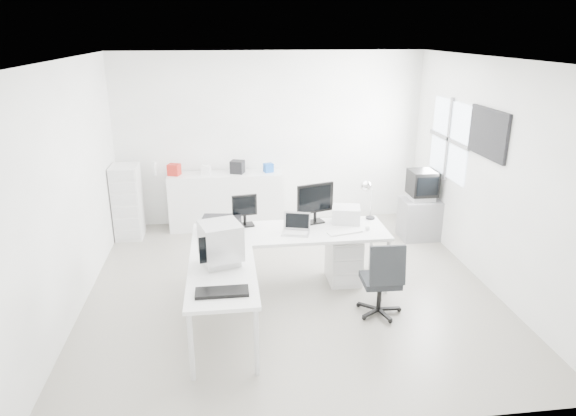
{
  "coord_description": "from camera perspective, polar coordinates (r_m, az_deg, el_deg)",
  "views": [
    {
      "loc": [
        -0.76,
        -5.79,
        3.11
      ],
      "look_at": [
        0.0,
        0.2,
        1.0
      ],
      "focal_mm": 32.0,
      "sensor_mm": 36.0,
      "label": 1
    }
  ],
  "objects": [
    {
      "name": "crt_tv",
      "position": [
        8.09,
        14.71,
        2.44
      ],
      "size": [
        0.5,
        0.48,
        0.45
      ],
      "primitive_type": null,
      "color": "black",
      "rests_on": "tv_cabinet"
    },
    {
      "name": "clutter_box_b",
      "position": [
        8.31,
        -9.09,
        4.22
      ],
      "size": [
        0.16,
        0.15,
        0.14
      ],
      "primitive_type": "cube",
      "rotation": [
        0.0,
        0.0,
        -0.19
      ],
      "color": "silver",
      "rests_on": "sideboard"
    },
    {
      "name": "office_chair",
      "position": [
        5.94,
        10.23,
        -7.53
      ],
      "size": [
        0.55,
        0.55,
        0.92
      ],
      "primitive_type": null,
      "rotation": [
        0.0,
        0.0,
        -0.04
      ],
      "color": "#26292B",
      "rests_on": "floor"
    },
    {
      "name": "wall_picture",
      "position": [
        6.82,
        21.36,
        7.75
      ],
      "size": [
        0.04,
        0.9,
        0.6
      ],
      "primitive_type": null,
      "color": "black",
      "rests_on": "right_wall"
    },
    {
      "name": "back_wall",
      "position": [
        8.5,
        -1.98,
        7.64
      ],
      "size": [
        5.0,
        0.02,
        2.8
      ],
      "primitive_type": "cube",
      "color": "white",
      "rests_on": "floor"
    },
    {
      "name": "right_wall",
      "position": [
        6.86,
        21.46,
        3.48
      ],
      "size": [
        0.02,
        5.0,
        2.8
      ],
      "primitive_type": "cube",
      "color": "white",
      "rests_on": "floor"
    },
    {
      "name": "side_desk",
      "position": [
        5.47,
        -7.19,
        -10.86
      ],
      "size": [
        0.7,
        1.4,
        0.75
      ],
      "primitive_type": null,
      "color": "silver",
      "rests_on": "floor"
    },
    {
      "name": "black_keyboard",
      "position": [
        4.93,
        -7.34,
        -9.24
      ],
      "size": [
        0.5,
        0.2,
        0.03
      ],
      "primitive_type": "cube",
      "rotation": [
        0.0,
        0.0,
        0.0
      ],
      "color": "black",
      "rests_on": "side_desk"
    },
    {
      "name": "white_mouse",
      "position": [
        6.43,
        8.82,
        -2.2
      ],
      "size": [
        0.06,
        0.06,
        0.06
      ],
      "primitive_type": "sphere",
      "color": "silver",
      "rests_on": "main_desk"
    },
    {
      "name": "desk_lamp",
      "position": [
        6.77,
        9.21,
        0.53
      ],
      "size": [
        0.17,
        0.17,
        0.43
      ],
      "primitive_type": null,
      "rotation": [
        0.0,
        0.0,
        -0.21
      ],
      "color": "silver",
      "rests_on": "main_desk"
    },
    {
      "name": "clutter_box_a",
      "position": [
        8.34,
        -12.54,
        4.18
      ],
      "size": [
        0.22,
        0.21,
        0.18
      ],
      "primitive_type": "cube",
      "rotation": [
        0.0,
        0.0,
        -0.35
      ],
      "color": "#AE2018",
      "rests_on": "sideboard"
    },
    {
      "name": "clutter_bottle",
      "position": [
        8.4,
        -14.57,
        4.28
      ],
      "size": [
        0.07,
        0.07,
        0.22
      ],
      "primitive_type": "cylinder",
      "color": "silver",
      "rests_on": "sideboard"
    },
    {
      "name": "laptop",
      "position": [
        6.23,
        0.86,
        -2.04
      ],
      "size": [
        0.36,
        0.37,
        0.19
      ],
      "primitive_type": null,
      "rotation": [
        0.0,
        0.0,
        -0.28
      ],
      "color": "#B7B7BA",
      "rests_on": "main_desk"
    },
    {
      "name": "clutter_box_d",
      "position": [
        8.33,
        -2.19,
        4.49
      ],
      "size": [
        0.17,
        0.16,
        0.14
      ],
      "primitive_type": "cube",
      "rotation": [
        0.0,
        0.0,
        0.29
      ],
      "color": "#184FA8",
      "rests_on": "sideboard"
    },
    {
      "name": "lcd_monitor_large",
      "position": [
        6.54,
        3.04,
        0.52
      ],
      "size": [
        0.54,
        0.34,
        0.52
      ],
      "primitive_type": null,
      "rotation": [
        0.0,
        0.0,
        0.3
      ],
      "color": "black",
      "rests_on": "main_desk"
    },
    {
      "name": "window",
      "position": [
        7.85,
        17.44,
        7.29
      ],
      "size": [
        0.02,
        1.2,
        1.1
      ],
      "primitive_type": null,
      "color": "white",
      "rests_on": "right_wall"
    },
    {
      "name": "left_wall",
      "position": [
        6.28,
        -23.03,
        1.9
      ],
      "size": [
        0.02,
        5.0,
        2.8
      ],
      "primitive_type": "cube",
      "color": "white",
      "rests_on": "floor"
    },
    {
      "name": "laser_printer",
      "position": [
        6.65,
        6.45,
        -0.72
      ],
      "size": [
        0.41,
        0.38,
        0.2
      ],
      "primitive_type": "cube",
      "rotation": [
        0.0,
        0.0,
        -0.22
      ],
      "color": "silver",
      "rests_on": "main_desk"
    },
    {
      "name": "clutter_box_c",
      "position": [
        8.3,
        -5.64,
        4.57
      ],
      "size": [
        0.25,
        0.24,
        0.2
      ],
      "primitive_type": "cube",
      "rotation": [
        0.0,
        0.0,
        -0.35
      ],
      "color": "black",
      "rests_on": "sideboard"
    },
    {
      "name": "lcd_monitor_small",
      "position": [
        6.47,
        -4.84,
        -0.34
      ],
      "size": [
        0.34,
        0.23,
        0.39
      ],
      "primitive_type": null,
      "rotation": [
        0.0,
        0.0,
        0.16
      ],
      "color": "black",
      "rests_on": "main_desk"
    },
    {
      "name": "ceiling",
      "position": [
        5.85,
        0.26,
        16.23
      ],
      "size": [
        5.0,
        5.0,
        0.01
      ],
      "primitive_type": "cube",
      "color": "white",
      "rests_on": "back_wall"
    },
    {
      "name": "inkjet_printer",
      "position": [
        6.36,
        -7.45,
        -1.86
      ],
      "size": [
        0.52,
        0.43,
        0.17
      ],
      "primitive_type": "cube",
      "rotation": [
        0.0,
        0.0,
        -0.15
      ],
      "color": "black",
      "rests_on": "main_desk"
    },
    {
      "name": "filing_cabinet",
      "position": [
        8.33,
        -17.4,
        0.66
      ],
      "size": [
        0.4,
        0.48,
        1.16
      ],
      "primitive_type": "cube",
      "color": "silver",
      "rests_on": "floor"
    },
    {
      "name": "crt_monitor",
      "position": [
        5.42,
        -7.49,
        -3.81
      ],
      "size": [
        0.54,
        0.54,
        0.5
      ],
      "primitive_type": null,
      "rotation": [
        0.0,
        0.0,
        0.28
      ],
      "color": "#B7B7BA",
      "rests_on": "side_desk"
    },
    {
      "name": "sideboard",
      "position": [
        8.45,
        -6.87,
        0.84
      ],
      "size": [
        1.83,
        0.46,
        0.92
      ],
      "primitive_type": "cube",
      "color": "silver",
      "rests_on": "floor"
    },
    {
      "name": "tv_cabinet",
      "position": [
        8.26,
        14.39,
        -1.15
      ],
      "size": [
        0.58,
        0.47,
        0.63
      ],
      "primitive_type": "cube",
      "color": "gray",
      "rests_on": "floor"
    },
    {
      "name": "drawer_pedestal",
      "position": [
        6.69,
        6.2,
        -5.68
      ],
      "size": [
        0.4,
        0.5,
        0.6
      ],
      "primitive_type": "cube",
      "color": "silver",
      "rests_on": "floor"
    },
    {
      "name": "floor",
      "position": [
        6.61,
        0.22,
        -8.78
      ],
      "size": [
        5.0,
        5.0,
        0.01
      ],
      "primitive_type": "cube",
      "color": "#B5B0A2",
      "rests_on": "ground"
    },
    {
      "name": "main_desk",
      "position": [
        6.5,
        0.27,
        -5.62
      ],
      "size": [
        2.4,
        0.8,
        0.75
      ],
      "primitive_type": null,
      "color": "silver",
      "rests_on": "floor"
    },
    {
      "name": "white_keyboard",
      "position": [
        6.32,
        6.32,
        -2.68
      ],
      "size": [
        0.45,
        0.23,
        0.02
      ],
      "primitive_type": "cube",
      "rotation": [
        0.0,
        0.0,
        0.24
      ],
      "color": "silver",
      "rests_on": "main_desk"
    }
  ]
}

